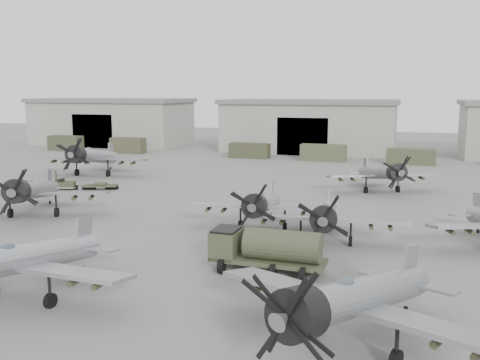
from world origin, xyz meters
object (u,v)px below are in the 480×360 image
(aircraft_near_1, at_px, (16,261))
(aircraft_mid_2, at_px, (326,216))
(aircraft_extra_23, at_px, (262,204))
(ground_crew, at_px, (56,178))
(aircraft_near_2, at_px, (352,300))
(fuel_tanker, at_px, (266,247))
(aircraft_far_0, at_px, (91,156))
(aircraft_mid_1, at_px, (32,191))
(aircraft_far_1, at_px, (383,173))
(tug_trailer, at_px, (80,185))

(aircraft_near_1, height_order, aircraft_mid_2, aircraft_near_1)
(aircraft_extra_23, xyz_separation_m, ground_crew, (-26.32, 11.43, -1.14))
(aircraft_near_2, xyz_separation_m, fuel_tanker, (-5.62, 8.39, -0.80))
(aircraft_far_0, bearing_deg, aircraft_mid_1, -78.44)
(aircraft_near_2, bearing_deg, aircraft_mid_1, 173.69)
(aircraft_mid_1, distance_m, aircraft_extra_23, 19.11)
(aircraft_extra_23, bearing_deg, ground_crew, 150.71)
(fuel_tanker, bearing_deg, aircraft_near_1, -141.41)
(aircraft_mid_1, relative_size, aircraft_extra_23, 1.09)
(aircraft_near_1, xyz_separation_m, aircraft_mid_2, (12.86, 14.52, -0.15))
(aircraft_extra_23, xyz_separation_m, fuel_tanker, (2.60, -8.74, -0.56))
(aircraft_extra_23, bearing_deg, aircraft_far_1, 60.56)
(tug_trailer, bearing_deg, aircraft_near_1, -80.61)
(aircraft_near_2, bearing_deg, aircraft_extra_23, 138.98)
(fuel_tanker, xyz_separation_m, tug_trailer, (-25.18, 18.95, -1.00))
(aircraft_mid_1, xyz_separation_m, aircraft_far_0, (-7.25, 19.90, 0.20))
(aircraft_far_0, distance_m, ground_crew, 7.04)
(aircraft_near_2, relative_size, aircraft_far_0, 0.90)
(aircraft_near_1, xyz_separation_m, aircraft_near_2, (16.05, -0.29, 0.09))
(aircraft_far_0, bearing_deg, tug_trailer, -73.79)
(aircraft_far_0, bearing_deg, aircraft_extra_23, -43.27)
(aircraft_mid_2, distance_m, fuel_tanker, 6.88)
(aircraft_near_2, relative_size, aircraft_far_1, 1.11)
(aircraft_extra_23, bearing_deg, tug_trailer, 149.84)
(aircraft_far_0, height_order, ground_crew, aircraft_far_0)
(aircraft_far_1, bearing_deg, aircraft_mid_2, -122.23)
(aircraft_extra_23, relative_size, ground_crew, 6.38)
(fuel_tanker, distance_m, tug_trailer, 31.53)
(aircraft_far_0, bearing_deg, aircraft_far_1, -9.12)
(tug_trailer, bearing_deg, aircraft_near_2, -60.80)
(aircraft_near_2, height_order, tug_trailer, aircraft_near_2)
(aircraft_near_2, distance_m, ground_crew, 44.84)
(aircraft_far_0, height_order, tug_trailer, aircraft_far_0)
(fuel_tanker, relative_size, tug_trailer, 1.09)
(aircraft_near_1, relative_size, tug_trailer, 1.96)
(aircraft_far_0, relative_size, ground_crew, 7.71)
(aircraft_near_2, distance_m, aircraft_mid_1, 31.36)
(aircraft_near_2, bearing_deg, aircraft_mid_2, 125.50)
(aircraft_mid_2, bearing_deg, aircraft_near_2, -83.66)
(aircraft_far_0, height_order, aircraft_far_1, aircraft_far_0)
(aircraft_near_1, height_order, tug_trailer, aircraft_near_1)
(aircraft_near_1, relative_size, ground_crew, 6.82)
(tug_trailer, bearing_deg, aircraft_extra_23, -43.55)
(aircraft_extra_23, distance_m, ground_crew, 28.72)
(aircraft_mid_1, xyz_separation_m, aircraft_far_1, (26.86, 19.50, -0.19))
(aircraft_near_1, distance_m, aircraft_mid_1, 18.91)
(aircraft_far_0, bearing_deg, fuel_tanker, -51.54)
(aircraft_mid_1, bearing_deg, aircraft_far_0, 87.64)
(aircraft_mid_1, distance_m, fuel_tanker, 22.79)
(aircraft_mid_1, height_order, aircraft_far_0, aircraft_far_0)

